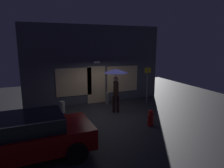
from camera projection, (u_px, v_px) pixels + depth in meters
ground_plane at (109, 114)px, 10.02m from camera, size 18.00×18.00×0.00m
building_facade at (95, 65)px, 11.72m from camera, size 8.16×0.48×4.55m
person_with_umbrella at (116, 78)px, 9.98m from camera, size 1.21×1.21×2.24m
parked_car at (23, 137)px, 6.00m from camera, size 4.22×2.12×1.35m
street_sign_post at (147, 82)px, 11.68m from camera, size 0.40×0.07×2.22m
sidewalk_bollard at (107, 98)px, 11.67m from camera, size 0.21×0.21×0.68m
sidewalk_bollard_2 at (62, 107)px, 10.23m from camera, size 0.28×0.28×0.58m
fire_hydrant at (151, 118)px, 8.54m from camera, size 0.26×0.26×0.72m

